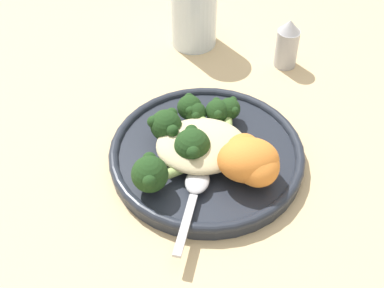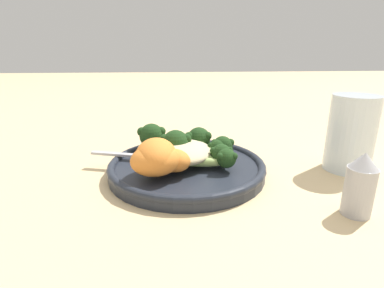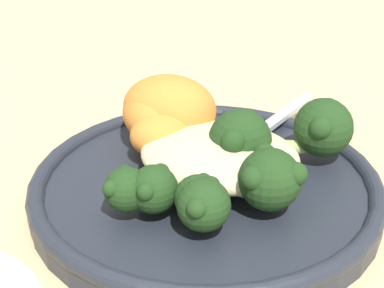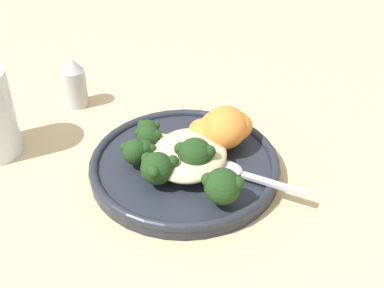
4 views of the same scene
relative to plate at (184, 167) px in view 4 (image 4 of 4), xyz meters
name	(u,v)px [view 4 (image 4 of 4)]	position (x,y,z in m)	size (l,w,h in m)	color
ground_plane	(180,172)	(0.00, 0.01, -0.01)	(4.00, 4.00, 0.00)	#D6B784
plate	(184,167)	(0.00, 0.00, 0.00)	(0.24, 0.24, 0.02)	#232833
quinoa_mound	(189,155)	(0.00, -0.01, 0.02)	(0.11, 0.09, 0.03)	beige
broccoli_stalk_0	(160,135)	(0.03, 0.04, 0.02)	(0.04, 0.10, 0.03)	#9EBC66
broccoli_stalk_1	(158,139)	(0.02, 0.04, 0.02)	(0.03, 0.09, 0.03)	#9EBC66
broccoli_stalk_2	(156,150)	(0.00, 0.04, 0.02)	(0.06, 0.08, 0.03)	#9EBC66
broccoli_stalk_3	(154,150)	(0.00, 0.04, 0.02)	(0.07, 0.10, 0.03)	#9EBC66
broccoli_stalk_4	(172,160)	(-0.02, 0.01, 0.02)	(0.11, 0.07, 0.03)	#9EBC66
broccoli_stalk_5	(165,163)	(-0.03, 0.02, 0.03)	(0.11, 0.07, 0.04)	#9EBC66
broccoli_stalk_6	(195,153)	(-0.01, -0.01, 0.03)	(0.08, 0.05, 0.04)	#9EBC66
broccoli_stalk_7	(219,182)	(-0.05, -0.05, 0.03)	(0.12, 0.08, 0.04)	#9EBC66
sweet_potato_chunk_0	(206,132)	(0.04, -0.02, 0.03)	(0.05, 0.04, 0.03)	orange
sweet_potato_chunk_1	(227,126)	(0.05, -0.05, 0.03)	(0.06, 0.05, 0.04)	orange
sweet_potato_chunk_2	(225,127)	(0.05, -0.04, 0.03)	(0.07, 0.06, 0.05)	orange
sweet_potato_chunk_3	(226,126)	(0.05, -0.04, 0.03)	(0.07, 0.05, 0.04)	orange
spoon	(238,172)	(-0.02, -0.07, 0.01)	(0.05, 0.12, 0.01)	#B7B7BC
salt_shaker	(75,83)	(0.13, 0.19, 0.03)	(0.03, 0.03, 0.08)	#B2B2B7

